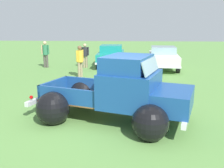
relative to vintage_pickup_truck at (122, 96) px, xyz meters
The scene contains 7 objects.
ground_plane 0.85m from the vintage_pickup_truck, 162.18° to the left, with size 80.00×80.00×0.00m, color #609347.
vintage_pickup_truck is the anchor object (origin of this frame).
show_car_0 10.35m from the vintage_pickup_truck, 95.99° to the left, with size 1.86×4.17×1.43m.
show_car_1 9.68m from the vintage_pickup_truck, 75.78° to the left, with size 2.17×4.55×1.43m.
spectator_0 10.72m from the vintage_pickup_truck, 120.29° to the left, with size 0.53×0.34×1.75m.
spectator_1 6.71m from the vintage_pickup_truck, 111.60° to the left, with size 0.47×0.49×1.71m.
spectator_2 9.77m from the vintage_pickup_truck, 106.38° to the left, with size 0.53×0.34×1.61m.
Camera 1 is at (0.58, -6.96, 2.70)m, focal length 39.55 mm.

